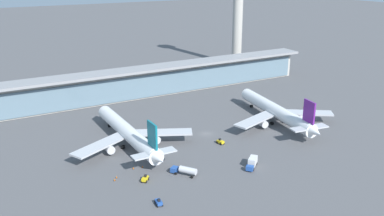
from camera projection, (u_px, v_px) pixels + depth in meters
The scene contains 15 objects.
ground_plane at pixel (206, 134), 165.53m from camera, with size 1200.00×1200.00×0.00m, color #515154.
airliner_left_stand at pixel (128, 133), 153.09m from camera, with size 46.41×60.18×16.06m.
airliner_centre_stand at pixel (277, 111), 175.73m from camera, with size 45.94×60.25×16.06m.
service_truck_near_nose_yellow at pixel (145, 179), 128.93m from camera, with size 3.20×3.25×2.05m.
service_truck_under_wing_blue at pixel (252, 162), 137.75m from camera, with size 7.07×6.46×3.10m.
service_truck_mid_apron_red at pixel (305, 110), 187.10m from camera, with size 8.08×7.19×2.95m.
service_truck_by_tail_blue at pixel (159, 202), 116.09m from camera, with size 2.03×3.04×2.05m.
service_truck_on_taxiway_blue at pixel (185, 170), 132.44m from camera, with size 6.82×8.31×2.95m.
service_truck_at_far_stand_yellow at pixel (220, 142), 155.91m from camera, with size 2.23×3.14×2.05m.
terminal_building at pixel (147, 81), 210.95m from camera, with size 186.59×12.80×15.20m.
control_tower at pixel (238, 1), 266.31m from camera, with size 12.00×12.00×76.91m.
safety_cone_alpha at pixel (117, 177), 131.08m from camera, with size 0.62×0.62×0.70m.
safety_cone_bravo at pixel (115, 180), 129.43m from camera, with size 0.62×0.62×0.70m.
safety_cone_charlie at pixel (142, 167), 137.88m from camera, with size 0.62×0.62×0.70m.
safety_cone_delta at pixel (133, 168), 136.90m from camera, with size 0.62×0.62×0.70m.
Camera 1 is at (-80.04, -130.95, 63.08)m, focal length 39.24 mm.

